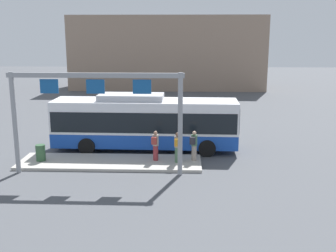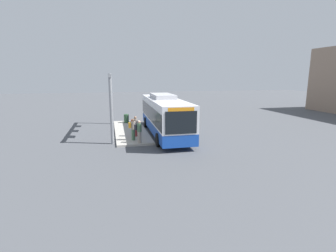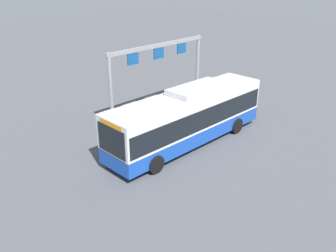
# 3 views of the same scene
# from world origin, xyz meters

# --- Properties ---
(ground_plane) EXTENTS (120.00, 120.00, 0.00)m
(ground_plane) POSITION_xyz_m (0.00, 0.00, 0.00)
(ground_plane) COLOR #4C4F54
(platform_curb) EXTENTS (10.00, 2.80, 0.16)m
(platform_curb) POSITION_xyz_m (-1.69, -2.83, 0.08)
(platform_curb) COLOR #B2ADA3
(platform_curb) RESTS_ON ground
(bus_main) EXTENTS (11.17, 2.86, 3.46)m
(bus_main) POSITION_xyz_m (-0.01, 0.00, 1.81)
(bus_main) COLOR #1947AD
(bus_main) RESTS_ON ground
(person_boarding) EXTENTS (0.48, 0.60, 1.67)m
(person_boarding) POSITION_xyz_m (2.92, -2.57, 1.05)
(person_boarding) COLOR gray
(person_boarding) RESTS_ON platform_curb
(person_waiting_near) EXTENTS (0.36, 0.54, 1.67)m
(person_waiting_near) POSITION_xyz_m (2.01, -2.94, 1.05)
(person_waiting_near) COLOR #476B4C
(person_waiting_near) RESTS_ON platform_curb
(person_waiting_mid) EXTENTS (0.42, 0.58, 1.67)m
(person_waiting_mid) POSITION_xyz_m (0.80, -2.63, 1.05)
(person_waiting_mid) COLOR maroon
(person_waiting_mid) RESTS_ON platform_curb
(platform_sign_gantry) EXTENTS (8.73, 0.24, 5.20)m
(platform_sign_gantry) POSITION_xyz_m (-1.99, -4.48, 3.72)
(platform_sign_gantry) COLOR gray
(platform_sign_gantry) RESTS_ON ground
(trash_bin) EXTENTS (0.52, 0.52, 0.90)m
(trash_bin) POSITION_xyz_m (-5.52, -2.92, 0.61)
(trash_bin) COLOR #2D5133
(trash_bin) RESTS_ON platform_curb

